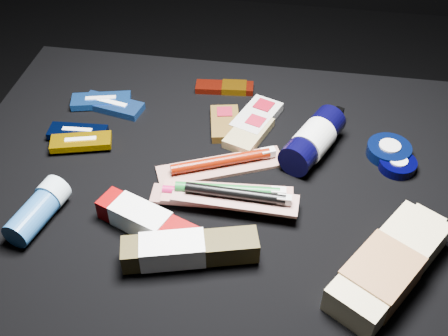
# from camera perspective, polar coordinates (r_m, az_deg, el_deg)

# --- Properties ---
(ground) EXTENTS (3.00, 3.00, 0.00)m
(ground) POSITION_cam_1_polar(r_m,az_deg,el_deg) (1.33, -0.73, -13.55)
(ground) COLOR black
(ground) RESTS_ON ground
(cloth_table) EXTENTS (0.98, 0.78, 0.40)m
(cloth_table) POSITION_cam_1_polar(r_m,az_deg,el_deg) (1.17, -0.81, -8.15)
(cloth_table) COLOR black
(cloth_table) RESTS_ON ground
(luna_bar_0) EXTENTS (0.14, 0.07, 0.02)m
(luna_bar_0) POSITION_cam_1_polar(r_m,az_deg,el_deg) (1.20, -11.28, 6.26)
(luna_bar_0) COLOR navy
(luna_bar_0) RESTS_ON cloth_table
(luna_bar_1) EXTENTS (0.13, 0.07, 0.02)m
(luna_bar_1) POSITION_cam_1_polar(r_m,az_deg,el_deg) (1.22, -12.37, 6.69)
(luna_bar_1) COLOR #174799
(luna_bar_1) RESTS_ON cloth_table
(luna_bar_2) EXTENTS (0.12, 0.05, 0.01)m
(luna_bar_2) POSITION_cam_1_polar(r_m,az_deg,el_deg) (1.14, -14.64, 3.54)
(luna_bar_2) COLOR black
(luna_bar_2) RESTS_ON cloth_table
(luna_bar_3) EXTENTS (0.12, 0.07, 0.02)m
(luna_bar_3) POSITION_cam_1_polar(r_m,az_deg,el_deg) (1.11, -14.32, 2.59)
(luna_bar_3) COLOR #B48200
(luna_bar_3) RESTS_ON cloth_table
(clif_bar_0) EXTENTS (0.08, 0.11, 0.02)m
(clif_bar_0) POSITION_cam_1_polar(r_m,az_deg,el_deg) (1.13, 0.10, 4.68)
(clif_bar_0) COLOR #4E3712
(clif_bar_0) RESTS_ON cloth_table
(clif_bar_1) EXTENTS (0.10, 0.13, 0.02)m
(clif_bar_1) POSITION_cam_1_polar(r_m,az_deg,el_deg) (1.15, 3.46, 5.32)
(clif_bar_1) COLOR #B1B0AA
(clif_bar_1) RESTS_ON cloth_table
(clif_bar_2) EXTENTS (0.09, 0.13, 0.02)m
(clif_bar_2) POSITION_cam_1_polar(r_m,az_deg,el_deg) (1.11, 2.64, 3.72)
(clif_bar_2) COLOR #988856
(clif_bar_2) RESTS_ON cloth_table
(power_bar) EXTENTS (0.13, 0.05, 0.02)m
(power_bar) POSITION_cam_1_polar(r_m,az_deg,el_deg) (1.23, 0.39, 8.18)
(power_bar) COLOR #681308
(power_bar) RESTS_ON cloth_table
(lotion_bottle) EXTENTS (0.12, 0.20, 0.07)m
(lotion_bottle) POSITION_cam_1_polar(r_m,az_deg,el_deg) (1.07, 9.04, 2.85)
(lotion_bottle) COLOR black
(lotion_bottle) RESTS_ON cloth_table
(cream_tin_upper) EXTENTS (0.08, 0.08, 0.03)m
(cream_tin_upper) POSITION_cam_1_polar(r_m,az_deg,el_deg) (1.11, 16.39, 1.71)
(cream_tin_upper) COLOR black
(cream_tin_upper) RESTS_ON cloth_table
(cream_tin_lower) EXTENTS (0.07, 0.07, 0.02)m
(cream_tin_lower) POSITION_cam_1_polar(r_m,az_deg,el_deg) (1.09, 17.21, 0.35)
(cream_tin_lower) COLOR black
(cream_tin_lower) RESTS_ON cloth_table
(bodywash_bottle) EXTENTS (0.20, 0.25, 0.05)m
(bodywash_bottle) POSITION_cam_1_polar(r_m,az_deg,el_deg) (0.89, 16.27, -9.68)
(bodywash_bottle) COLOR beige
(bodywash_bottle) RESTS_ON cloth_table
(deodorant_stick) EXTENTS (0.08, 0.13, 0.05)m
(deodorant_stick) POSITION_cam_1_polar(r_m,az_deg,el_deg) (0.99, -18.34, -4.08)
(deodorant_stick) COLOR #215593
(deodorant_stick) RESTS_ON cloth_table
(toothbrush_pack_0) EXTENTS (0.24, 0.15, 0.03)m
(toothbrush_pack_0) POSITION_cam_1_polar(r_m,az_deg,el_deg) (1.04, -0.15, 0.43)
(toothbrush_pack_0) COLOR #A9A39D
(toothbrush_pack_0) RESTS_ON cloth_table
(toothbrush_pack_1) EXTENTS (0.20, 0.06, 0.02)m
(toothbrush_pack_1) POSITION_cam_1_polar(r_m,az_deg,el_deg) (0.97, -1.61, -2.80)
(toothbrush_pack_1) COLOR #A9A59E
(toothbrush_pack_1) RESTS_ON cloth_table
(toothbrush_pack_2) EXTENTS (0.23, 0.07, 0.03)m
(toothbrush_pack_2) POSITION_cam_1_polar(r_m,az_deg,el_deg) (0.97, 0.53, -2.51)
(toothbrush_pack_2) COLOR beige
(toothbrush_pack_2) RESTS_ON cloth_table
(toothbrush_pack_3) EXTENTS (0.22, 0.06, 0.02)m
(toothbrush_pack_3) POSITION_cam_1_polar(r_m,az_deg,el_deg) (0.95, 1.31, -2.90)
(toothbrush_pack_3) COLOR beige
(toothbrush_pack_3) RESTS_ON cloth_table
(toothpaste_carton_red) EXTENTS (0.21, 0.12, 0.04)m
(toothpaste_carton_red) POSITION_cam_1_polar(r_m,az_deg,el_deg) (0.93, -7.56, -5.57)
(toothpaste_carton_red) COLOR #6E0001
(toothpaste_carton_red) RESTS_ON cloth_table
(toothpaste_carton_green) EXTENTS (0.22, 0.10, 0.04)m
(toothpaste_carton_green) POSITION_cam_1_polar(r_m,az_deg,el_deg) (0.88, -4.08, -8.28)
(toothpaste_carton_green) COLOR #382F12
(toothpaste_carton_green) RESTS_ON cloth_table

